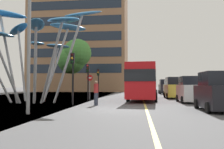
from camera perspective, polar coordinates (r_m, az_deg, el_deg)
The scene contains 16 objects.
ground at distance 14.88m, azimuth -1.56°, elevation -8.59°, with size 120.00×240.00×0.10m.
red_bus at distance 24.23m, azimuth 7.65°, elevation -1.39°, with size 3.32×11.34×3.61m.
leaf_sculpture at distance 22.04m, azimuth -18.31°, elevation 9.17°, with size 12.50×11.24×7.70m.
traffic_light_kerb_near at distance 17.79m, azimuth -9.50°, elevation 1.68°, with size 0.28×0.42×3.89m.
traffic_light_kerb_far at distance 22.65m, azimuth -5.86°, elevation 0.07°, with size 0.28×0.42×3.48m.
traffic_light_island_mid at distance 28.67m, azimuth -3.34°, elevation -0.57°, with size 0.28×0.42×3.40m.
car_parked_near at distance 15.23m, azimuth 24.15°, elevation -4.01°, with size 2.03×4.10×2.30m.
car_parked_mid at distance 21.33m, azimuth 18.43°, elevation -3.62°, with size 2.00×3.96×2.25m.
car_parked_far at distance 27.60m, azimuth 14.78°, elevation -3.26°, with size 2.04×4.39×2.37m.
car_side_street at distance 33.87m, azimuth 14.08°, elevation -3.19°, with size 1.94×4.26×2.22m.
car_far_side at distance 39.77m, azimuth 12.72°, elevation -3.00°, with size 2.04×3.88×2.37m.
street_lamp at distance 13.57m, azimuth -18.18°, elevation 12.48°, with size 1.47×0.44×7.93m.
tree_pavement_near at distance 33.71m, azimuth -9.21°, elevation 4.09°, with size 5.35×5.86×7.82m.
pedestrian at distance 17.55m, azimuth -3.87°, elevation -4.47°, with size 0.34×0.34×1.82m.
no_entry_sign at distance 23.66m, azimuth -5.41°, elevation -2.10°, with size 0.60×0.12×2.51m.
backdrop_building at distance 56.81m, azimuth -7.45°, elevation 9.57°, with size 21.25×13.33×26.64m.
Camera 1 is at (1.36, -14.65, 1.55)m, focal length 37.83 mm.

